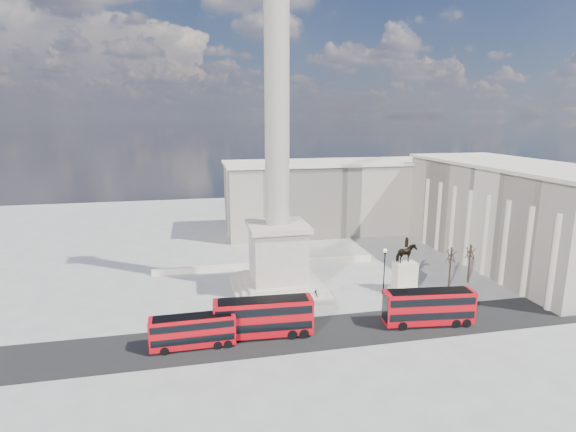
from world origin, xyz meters
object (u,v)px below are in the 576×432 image
(red_bus_c, at_px, (429,307))
(pedestrian_crossing, at_px, (316,296))
(pedestrian_walking, at_px, (439,302))
(equestrian_statue, at_px, (405,272))
(pedestrian_standing, at_px, (415,303))
(nelsons_column, at_px, (278,210))
(red_bus_a, at_px, (193,331))
(victorian_lamp, at_px, (384,267))
(red_bus_b, at_px, (264,317))

(red_bus_c, bearing_deg, pedestrian_crossing, 147.65)
(pedestrian_crossing, bearing_deg, pedestrian_walking, -132.12)
(red_bus_c, relative_size, equestrian_statue, 1.36)
(pedestrian_standing, bearing_deg, equestrian_statue, -138.03)
(nelsons_column, xyz_separation_m, pedestrian_walking, (21.10, -11.50, -11.99))
(pedestrian_crossing, bearing_deg, red_bus_c, -151.78)
(red_bus_a, distance_m, victorian_lamp, 30.72)
(equestrian_statue, height_order, pedestrian_crossing, equestrian_statue)
(nelsons_column, xyz_separation_m, pedestrian_standing, (17.77, -10.88, -12.12))
(pedestrian_walking, bearing_deg, pedestrian_crossing, 171.12)
(pedestrian_crossing, bearing_deg, nelsons_column, 14.81)
(pedestrian_standing, bearing_deg, pedestrian_crossing, -55.75)
(nelsons_column, bearing_deg, pedestrian_walking, -28.59)
(pedestrian_walking, height_order, pedestrian_crossing, pedestrian_crossing)
(red_bus_a, distance_m, pedestrian_crossing, 20.11)
(nelsons_column, bearing_deg, victorian_lamp, -16.85)
(nelsons_column, bearing_deg, pedestrian_standing, -31.46)
(victorian_lamp, height_order, pedestrian_crossing, victorian_lamp)
(red_bus_a, distance_m, pedestrian_standing, 31.19)
(pedestrian_walking, bearing_deg, red_bus_c, -122.71)
(red_bus_b, height_order, equestrian_statue, equestrian_statue)
(red_bus_a, xyz_separation_m, red_bus_b, (8.55, 0.95, 0.48))
(equestrian_statue, xyz_separation_m, pedestrian_crossing, (-14.78, -1.54, -2.09))
(nelsons_column, height_order, pedestrian_walking, nelsons_column)
(red_bus_b, height_order, pedestrian_crossing, red_bus_b)
(red_bus_c, bearing_deg, pedestrian_standing, 88.39)
(equestrian_statue, bearing_deg, victorian_lamp, -172.85)
(pedestrian_walking, bearing_deg, equestrian_statue, 113.90)
(equestrian_statue, height_order, pedestrian_walking, equestrian_statue)
(red_bus_b, bearing_deg, pedestrian_crossing, 46.94)
(nelsons_column, bearing_deg, red_bus_a, -130.04)
(red_bus_c, height_order, pedestrian_walking, red_bus_c)
(equestrian_statue, bearing_deg, red_bus_c, -100.94)
(red_bus_b, distance_m, victorian_lamp, 22.46)
(red_bus_b, relative_size, victorian_lamp, 1.69)
(victorian_lamp, distance_m, pedestrian_standing, 7.37)
(nelsons_column, relative_size, victorian_lamp, 6.87)
(red_bus_c, relative_size, pedestrian_crossing, 6.17)
(red_bus_a, relative_size, pedestrian_standing, 6.21)
(red_bus_b, bearing_deg, red_bus_c, -0.55)
(nelsons_column, height_order, red_bus_a, nelsons_column)
(victorian_lamp, bearing_deg, red_bus_c, -82.59)
(red_bus_c, distance_m, equestrian_statue, 11.79)
(red_bus_b, xyz_separation_m, red_bus_c, (21.57, -1.27, -0.10))
(red_bus_a, distance_m, equestrian_statue, 34.27)
(red_bus_a, distance_m, red_bus_b, 8.62)
(pedestrian_crossing, bearing_deg, red_bus_b, 110.95)
(victorian_lamp, xyz_separation_m, pedestrian_walking, (5.46, -6.76, -3.35))
(red_bus_a, xyz_separation_m, pedestrian_crossing, (17.58, 9.70, -1.14))
(red_bus_b, height_order, victorian_lamp, victorian_lamp)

